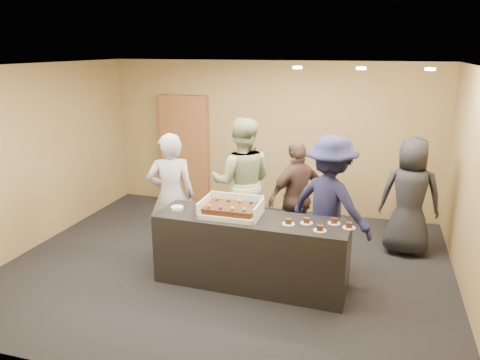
{
  "coord_description": "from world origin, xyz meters",
  "views": [
    {
      "loc": [
        1.87,
        -5.63,
        2.94
      ],
      "look_at": [
        0.18,
        0.0,
        1.25
      ],
      "focal_mm": 35.0,
      "sensor_mm": 36.0,
      "label": 1
    }
  ],
  "objects": [
    {
      "name": "cake_box",
      "position": [
        0.19,
        -0.39,
        0.95
      ],
      "size": [
        0.73,
        0.51,
        0.22
      ],
      "color": "white",
      "rests_on": "serving_counter"
    },
    {
      "name": "slice_c",
      "position": [
        1.32,
        -0.6,
        0.92
      ],
      "size": [
        0.15,
        0.15,
        0.07
      ],
      "color": "white",
      "rests_on": "serving_counter"
    },
    {
      "name": "person_dark_suit",
      "position": [
        2.37,
        1.16,
        0.86
      ],
      "size": [
        0.85,
        0.56,
        1.73
      ],
      "primitive_type": "imported",
      "rotation": [
        0.0,
        0.0,
        3.13
      ],
      "color": "#232328",
      "rests_on": "floor"
    },
    {
      "name": "slice_d",
      "position": [
        1.45,
        -0.32,
        0.92
      ],
      "size": [
        0.15,
        0.15,
        0.07
      ],
      "color": "white",
      "rests_on": "serving_counter"
    },
    {
      "name": "person_brown_extra",
      "position": [
        0.81,
        0.77,
        0.83
      ],
      "size": [
        0.96,
        0.98,
        1.65
      ],
      "primitive_type": "imported",
      "rotation": [
        0.0,
        0.0,
        3.95
      ],
      "color": "brown",
      "rests_on": "floor"
    },
    {
      "name": "plate_stack",
      "position": [
        -0.55,
        -0.4,
        0.92
      ],
      "size": [
        0.16,
        0.16,
        0.04
      ],
      "primitive_type": "cylinder",
      "color": "white",
      "rests_on": "serving_counter"
    },
    {
      "name": "storage_cabinet",
      "position": [
        -1.65,
        2.41,
        1.03
      ],
      "size": [
        0.94,
        0.15,
        2.06
      ],
      "primitive_type": "cube",
      "color": "brown",
      "rests_on": "floor"
    },
    {
      "name": "slice_e",
      "position": [
        1.63,
        -0.41,
        0.92
      ],
      "size": [
        0.15,
        0.15,
        0.07
      ],
      "color": "white",
      "rests_on": "serving_counter"
    },
    {
      "name": "person_sage_man",
      "position": [
        -0.03,
        0.79,
        0.97
      ],
      "size": [
        1.09,
        0.93,
        1.95
      ],
      "primitive_type": "imported",
      "rotation": [
        0.0,
        0.0,
        3.37
      ],
      "color": "#99A575",
      "rests_on": "floor"
    },
    {
      "name": "ceiling_spotlights",
      "position": [
        1.6,
        0.5,
        2.67
      ],
      "size": [
        1.72,
        0.12,
        0.03
      ],
      "color": "#FFEAC6",
      "rests_on": "ceiling"
    },
    {
      "name": "slice_a",
      "position": [
        0.93,
        -0.5,
        0.92
      ],
      "size": [
        0.15,
        0.15,
        0.07
      ],
      "color": "white",
      "rests_on": "serving_counter"
    },
    {
      "name": "sheet_cake",
      "position": [
        0.19,
        -0.42,
        1.0
      ],
      "size": [
        0.63,
        0.43,
        0.12
      ],
      "color": "#38200C",
      "rests_on": "cake_box"
    },
    {
      "name": "serving_counter",
      "position": [
        0.45,
        -0.42,
        0.45
      ],
      "size": [
        2.42,
        0.78,
        0.9
      ],
      "primitive_type": "cube",
      "rotation": [
        0.0,
        0.0,
        -0.03
      ],
      "color": "black",
      "rests_on": "floor"
    },
    {
      "name": "slice_b",
      "position": [
        1.13,
        -0.41,
        0.92
      ],
      "size": [
        0.15,
        0.15,
        0.07
      ],
      "color": "white",
      "rests_on": "serving_counter"
    },
    {
      "name": "person_navy_man",
      "position": [
        1.33,
        0.27,
        0.93
      ],
      "size": [
        1.38,
        1.15,
        1.85
      ],
      "primitive_type": "imported",
      "rotation": [
        0.0,
        0.0,
        2.68
      ],
      "color": "#1D1F42",
      "rests_on": "floor"
    },
    {
      "name": "room",
      "position": [
        0.0,
        0.0,
        1.35
      ],
      "size": [
        6.04,
        6.0,
        2.7
      ],
      "color": "black",
      "rests_on": "ground"
    },
    {
      "name": "person_server_grey",
      "position": [
        -0.85,
        0.06,
        0.91
      ],
      "size": [
        0.78,
        0.67,
        1.81
      ],
      "primitive_type": "imported",
      "rotation": [
        0.0,
        0.0,
        3.56
      ],
      "color": "#ABABB1",
      "rests_on": "floor"
    }
  ]
}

